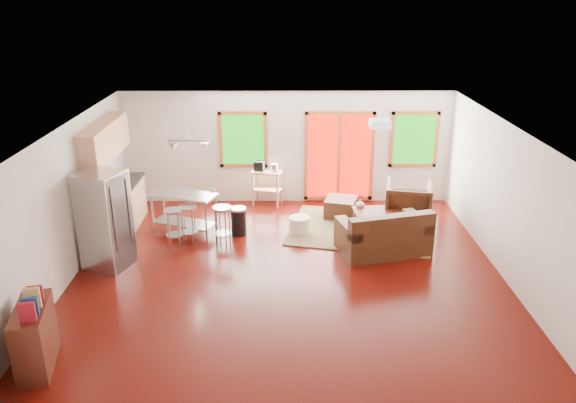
{
  "coord_description": "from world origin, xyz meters",
  "views": [
    {
      "loc": [
        -0.07,
        -8.96,
        4.74
      ],
      "look_at": [
        0.0,
        0.3,
        1.2
      ],
      "focal_mm": 35.0,
      "sensor_mm": 36.0,
      "label": 1
    }
  ],
  "objects_px": {
    "refrigerator": "(105,221)",
    "kitchen_cart": "(266,175)",
    "coffee_table": "(380,213)",
    "ottoman": "(341,208)",
    "armchair": "(408,200)",
    "island": "(184,206)",
    "rug": "(360,229)",
    "loveseat": "(384,236)"
  },
  "relations": [
    {
      "from": "rug",
      "to": "ottoman",
      "type": "xyz_separation_m",
      "value": [
        -0.34,
        0.72,
        0.2
      ]
    },
    {
      "from": "coffee_table",
      "to": "armchair",
      "type": "xyz_separation_m",
      "value": [
        0.67,
        0.46,
        0.12
      ]
    },
    {
      "from": "coffee_table",
      "to": "armchair",
      "type": "distance_m",
      "value": 0.83
    },
    {
      "from": "armchair",
      "to": "coffee_table",
      "type": "bearing_deg",
      "value": 46.18
    },
    {
      "from": "kitchen_cart",
      "to": "island",
      "type": "bearing_deg",
      "value": -135.4
    },
    {
      "from": "rug",
      "to": "coffee_table",
      "type": "height_order",
      "value": "coffee_table"
    },
    {
      "from": "armchair",
      "to": "rug",
      "type": "bearing_deg",
      "value": 34.88
    },
    {
      "from": "refrigerator",
      "to": "kitchen_cart",
      "type": "bearing_deg",
      "value": 68.23
    },
    {
      "from": "coffee_table",
      "to": "ottoman",
      "type": "bearing_deg",
      "value": 135.72
    },
    {
      "from": "loveseat",
      "to": "armchair",
      "type": "bearing_deg",
      "value": 48.78
    },
    {
      "from": "refrigerator",
      "to": "kitchen_cart",
      "type": "xyz_separation_m",
      "value": [
        2.75,
        3.08,
        -0.18
      ]
    },
    {
      "from": "refrigerator",
      "to": "ottoman",
      "type": "bearing_deg",
      "value": 47.67
    },
    {
      "from": "armchair",
      "to": "ottoman",
      "type": "relative_size",
      "value": 1.51
    },
    {
      "from": "refrigerator",
      "to": "kitchen_cart",
      "type": "relative_size",
      "value": 1.72
    },
    {
      "from": "loveseat",
      "to": "refrigerator",
      "type": "height_order",
      "value": "refrigerator"
    },
    {
      "from": "ottoman",
      "to": "kitchen_cart",
      "type": "bearing_deg",
      "value": 155.06
    },
    {
      "from": "coffee_table",
      "to": "rug",
      "type": "bearing_deg",
      "value": 179.78
    },
    {
      "from": "ottoman",
      "to": "refrigerator",
      "type": "distance_m",
      "value": 5.01
    },
    {
      "from": "coffee_table",
      "to": "kitchen_cart",
      "type": "xyz_separation_m",
      "value": [
        -2.39,
        1.49,
        0.34
      ]
    },
    {
      "from": "armchair",
      "to": "kitchen_cart",
      "type": "xyz_separation_m",
      "value": [
        -3.07,
        1.03,
        0.23
      ]
    },
    {
      "from": "armchair",
      "to": "kitchen_cart",
      "type": "distance_m",
      "value": 3.24
    },
    {
      "from": "armchair",
      "to": "refrigerator",
      "type": "height_order",
      "value": "refrigerator"
    },
    {
      "from": "loveseat",
      "to": "refrigerator",
      "type": "bearing_deg",
      "value": 171.33
    },
    {
      "from": "rug",
      "to": "armchair",
      "type": "distance_m",
      "value": 1.26
    },
    {
      "from": "rug",
      "to": "kitchen_cart",
      "type": "xyz_separation_m",
      "value": [
        -1.99,
        1.49,
        0.7
      ]
    },
    {
      "from": "rug",
      "to": "loveseat",
      "type": "distance_m",
      "value": 1.16
    },
    {
      "from": "refrigerator",
      "to": "coffee_table",
      "type": "bearing_deg",
      "value": 37.14
    },
    {
      "from": "armchair",
      "to": "island",
      "type": "height_order",
      "value": "armchair"
    },
    {
      "from": "loveseat",
      "to": "ottoman",
      "type": "bearing_deg",
      "value": 95.37
    },
    {
      "from": "armchair",
      "to": "kitchen_cart",
      "type": "bearing_deg",
      "value": -6.86
    },
    {
      "from": "ottoman",
      "to": "island",
      "type": "bearing_deg",
      "value": -165.69
    },
    {
      "from": "refrigerator",
      "to": "island",
      "type": "xyz_separation_m",
      "value": [
        1.12,
        1.47,
        -0.3
      ]
    },
    {
      "from": "loveseat",
      "to": "coffee_table",
      "type": "height_order",
      "value": "loveseat"
    },
    {
      "from": "coffee_table",
      "to": "refrigerator",
      "type": "bearing_deg",
      "value": -162.81
    },
    {
      "from": "refrigerator",
      "to": "rug",
      "type": "bearing_deg",
      "value": 38.52
    },
    {
      "from": "coffee_table",
      "to": "refrigerator",
      "type": "xyz_separation_m",
      "value": [
        -5.14,
        -1.59,
        0.52
      ]
    },
    {
      "from": "loveseat",
      "to": "island",
      "type": "bearing_deg",
      "value": 151.81
    },
    {
      "from": "armchair",
      "to": "island",
      "type": "relative_size",
      "value": 0.66
    },
    {
      "from": "loveseat",
      "to": "island",
      "type": "relative_size",
      "value": 1.24
    },
    {
      "from": "armchair",
      "to": "refrigerator",
      "type": "relative_size",
      "value": 0.54
    },
    {
      "from": "coffee_table",
      "to": "refrigerator",
      "type": "height_order",
      "value": "refrigerator"
    },
    {
      "from": "loveseat",
      "to": "coffee_table",
      "type": "bearing_deg",
      "value": 70.51
    }
  ]
}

